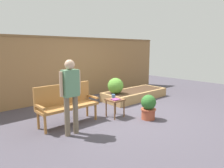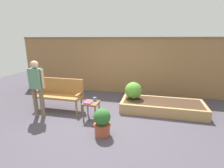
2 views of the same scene
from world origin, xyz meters
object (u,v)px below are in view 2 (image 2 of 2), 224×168
Objects in this scene: book_on_table at (88,103)px; shrub_near_bench at (133,90)px; potted_boxwood at (102,122)px; side_table at (91,105)px; cup_on_table at (95,99)px; person_by_bench at (37,84)px; garden_bench at (60,92)px.

shrub_near_bench is at bearing 48.93° from book_on_table.
side_table is at bearing 126.55° from potted_boxwood.
shrub_near_bench reaches higher than cup_on_table.
book_on_table is 0.31× the size of potted_boxwood.
cup_on_table is at bearing 13.11° from person_by_bench.
person_by_bench is at bearing 166.30° from potted_boxwood.
book_on_table is at bearing -132.87° from shrub_near_bench.
cup_on_table is 0.21× the size of potted_boxwood.
side_table is 0.31× the size of person_by_bench.
cup_on_table is 0.25× the size of shrub_near_bench.
shrub_near_bench is at bearing 74.53° from potted_boxwood.
cup_on_table is 0.67× the size of book_on_table.
side_table is 1.54m from person_by_bench.
potted_boxwood is (1.68, -1.13, -0.22)m from garden_bench.
side_table is 0.86m from potted_boxwood.
garden_bench is at bearing 159.12° from side_table.
garden_bench is 2.04m from potted_boxwood.
side_table is at bearing 56.19° from book_on_table.
cup_on_table is 1.58m from person_by_bench.
potted_boxwood is at bearing -105.47° from shrub_near_bench.
shrub_near_bench is at bearing 46.65° from side_table.
garden_bench is 0.92× the size of person_by_bench.
side_table is 3.67× the size of cup_on_table.
side_table is 0.19m from cup_on_table.
side_table is at bearing -114.27° from cup_on_table.
book_on_table is 1.45m from person_by_bench.
cup_on_table is at bearing 118.85° from potted_boxwood.
person_by_bench reaches higher than garden_bench.
shrub_near_bench is (0.48, 1.74, 0.23)m from potted_boxwood.
potted_boxwood is 2.08m from person_by_bench.
shrub_near_bench is (2.16, 0.60, 0.02)m from garden_bench.
garden_bench is 2.29× the size of potted_boxwood.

